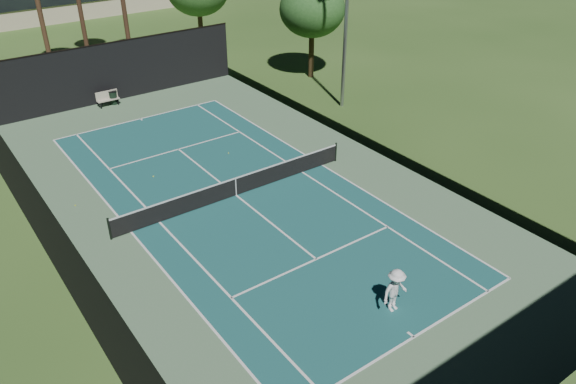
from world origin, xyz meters
The scene contains 14 objects.
ground centered at (0.00, 0.00, 0.00)m, with size 160.00×160.00×0.00m, color #365A21.
apron_slab centered at (0.00, 0.00, 0.01)m, with size 18.00×32.00×0.01m, color #567B56.
court_surface centered at (0.00, 0.00, 0.01)m, with size 10.97×23.77×0.01m, color #1B5656.
court_lines centered at (0.00, 0.00, 0.02)m, with size 11.07×23.87×0.01m.
tennis_net centered at (0.00, 0.00, 0.56)m, with size 12.90×0.10×1.10m.
fence centered at (0.00, 0.06, 2.01)m, with size 18.04×32.05×4.03m.
player centered at (0.43, -10.43, 0.90)m, with size 1.16×0.67×1.80m, color white.
tennis_ball_b centered at (-2.54, 4.19, 0.04)m, with size 0.07×0.07×0.07m, color #D5E935.
tennis_ball_c centered at (2.06, 4.25, 0.04)m, with size 0.07×0.07×0.07m, color #B7DA31.
tennis_ball_d centered at (-6.80, 3.71, 0.04)m, with size 0.08×0.08×0.08m, color #BBCD2E.
park_bench centered at (-0.82, 15.31, 0.55)m, with size 1.50×0.45×1.02m.
trash_bin centered at (-0.40, 15.39, 0.48)m, with size 0.56×0.56×0.95m.
decid_tree_b centered at (14.00, 12.00, 5.08)m, with size 4.80×4.80×7.14m.
light_pole centered at (12.00, 6.00, 6.46)m, with size 0.90×0.25×12.22m.
Camera 1 is at (-11.90, -20.87, 14.29)m, focal length 35.00 mm.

